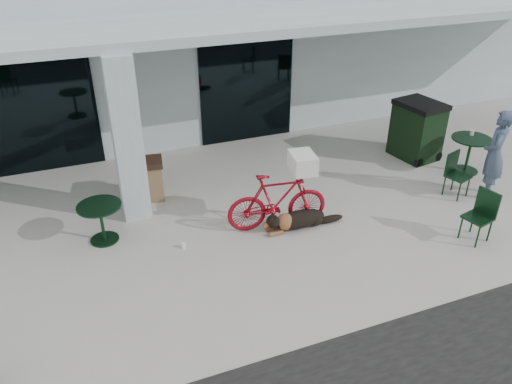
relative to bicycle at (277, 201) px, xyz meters
name	(u,v)px	position (x,y,z in m)	size (l,w,h in m)	color
ground	(251,264)	(-0.86, -0.87, -0.56)	(80.00, 80.00, 0.00)	#B1AEA6
building	(144,29)	(-0.86, 7.63, 1.69)	(22.00, 7.00, 4.50)	silver
storefront_glass_left	(29,114)	(-4.06, 4.11, 0.79)	(2.80, 0.06, 2.70)	black
storefront_glass_right	(247,88)	(0.94, 4.11, 0.79)	(2.40, 0.06, 2.70)	black
column	(127,140)	(-2.36, 1.43, 1.00)	(0.50, 0.50, 3.12)	silver
overhang	(184,26)	(-0.86, 2.73, 2.65)	(22.00, 2.80, 0.18)	silver
bicycle	(277,201)	(0.00, 0.00, 0.00)	(0.53, 1.87, 1.12)	maroon
laundry_basket	(303,163)	(0.45, -0.06, 0.73)	(0.56, 0.42, 0.33)	white
dog	(300,218)	(0.38, -0.17, -0.36)	(1.18, 0.39, 0.39)	black
cup_near_dog	(183,246)	(-1.80, -0.02, -0.51)	(0.08, 0.08, 0.09)	white
cafe_table_near	(102,223)	(-3.06, 0.73, -0.20)	(0.78, 0.78, 0.73)	black
cafe_table_far	(468,155)	(4.91, 0.54, -0.15)	(0.87, 0.87, 0.81)	black
cafe_chair_far_a	(458,176)	(3.91, -0.27, -0.09)	(0.42, 0.46, 0.93)	black
cafe_chair_far_b	(478,217)	(3.13, -1.67, -0.09)	(0.43, 0.47, 0.95)	black
person	(494,154)	(4.52, -0.47, 0.37)	(0.68, 0.44, 1.85)	#3E5169
cup_on_table	(472,133)	(5.01, 0.68, 0.31)	(0.08, 0.08, 0.12)	white
trash_receptacle	(151,179)	(-1.95, 1.93, -0.13)	(0.51, 0.51, 0.87)	brown
wheeled_bin	(417,130)	(4.29, 1.63, 0.12)	(0.84, 1.06, 1.36)	black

